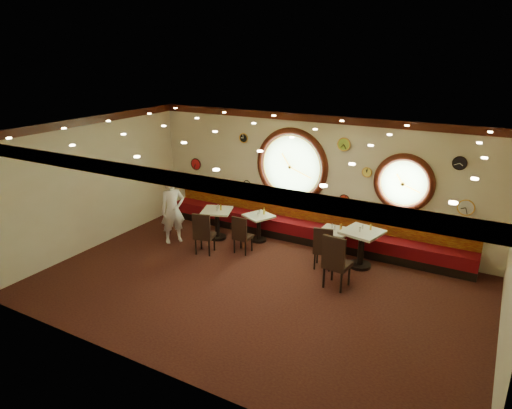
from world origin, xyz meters
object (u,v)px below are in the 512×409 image
at_px(table_d, 361,244).
at_px(condiment_d_pepper, 360,230).
at_px(condiment_a_salt, 218,207).
at_px(condiment_b_salt, 259,212).
at_px(chair_b, 241,232).
at_px(condiment_b_pepper, 258,214).
at_px(chair_d, 335,259).
at_px(condiment_c_pepper, 335,228).
at_px(chair_a, 203,231).
at_px(condiment_d_bottle, 371,227).
at_px(table_a, 217,220).
at_px(waiter, 173,210).
at_px(condiment_d_salt, 363,227).
at_px(condiment_b_bottle, 264,211).
at_px(chair_c, 323,245).
at_px(condiment_c_salt, 332,226).
at_px(condiment_a_bottle, 221,207).
at_px(condiment_a_pepper, 217,209).
at_px(condiment_c_bottle, 341,227).
at_px(table_c, 334,241).
at_px(table_b, 259,225).

bearing_deg(table_d, condiment_d_pepper, -115.09).
relative_size(table_d, condiment_a_salt, 8.92).
bearing_deg(condiment_b_salt, chair_b, -88.40).
relative_size(chair_b, condiment_b_pepper, 6.64).
relative_size(table_d, chair_d, 1.30).
bearing_deg(condiment_c_pepper, condiment_b_salt, 176.33).
height_order(chair_a, condiment_b_pepper, chair_a).
bearing_deg(condiment_b_pepper, chair_d, -27.80).
xyz_separation_m(condiment_c_pepper, condiment_d_bottle, (0.82, 0.02, 0.18)).
height_order(table_a, table_d, table_d).
distance_m(table_d, waiter, 4.68).
bearing_deg(condiment_d_salt, condiment_a_salt, -176.72).
relative_size(chair_d, condiment_b_salt, 6.66).
relative_size(table_a, condiment_b_salt, 8.37).
bearing_deg(chair_a, condiment_b_bottle, 46.36).
bearing_deg(condiment_b_bottle, waiter, -148.32).
distance_m(chair_c, condiment_b_salt, 2.19).
distance_m(condiment_c_salt, condiment_d_salt, 0.76).
xyz_separation_m(condiment_d_pepper, condiment_a_bottle, (-3.58, -0.10, -0.06)).
xyz_separation_m(condiment_b_salt, condiment_d_bottle, (2.88, -0.11, 0.19)).
bearing_deg(waiter, condiment_a_pepper, -20.08).
bearing_deg(waiter, condiment_a_bottle, -17.54).
height_order(chair_b, condiment_d_pepper, condiment_d_pepper).
height_order(condiment_b_salt, condiment_d_pepper, condiment_d_pepper).
bearing_deg(table_d, condiment_c_salt, 165.26).
relative_size(condiment_c_pepper, condiment_a_bottle, 0.67).
xyz_separation_m(condiment_d_salt, waiter, (-4.55, -1.02, -0.07)).
distance_m(table_a, condiment_b_salt, 1.12).
distance_m(condiment_a_pepper, condiment_d_bottle, 3.84).
distance_m(chair_a, condiment_d_salt, 3.69).
distance_m(chair_a, condiment_b_pepper, 1.50).
bearing_deg(condiment_b_pepper, chair_b, -91.10).
distance_m(table_d, condiment_c_salt, 0.83).
relative_size(table_d, condiment_d_pepper, 9.08).
xyz_separation_m(chair_c, condiment_c_bottle, (0.16, 0.66, 0.23)).
bearing_deg(table_c, chair_c, -92.43).
bearing_deg(condiment_b_pepper, table_c, 0.45).
relative_size(chair_c, waiter, 0.37).
relative_size(condiment_a_salt, condiment_b_salt, 0.97).
distance_m(condiment_b_pepper, condiment_d_bottle, 2.84).
relative_size(condiment_d_bottle, waiter, 0.08).
xyz_separation_m(table_b, condiment_d_salt, (2.68, -0.06, 0.48)).
bearing_deg(chair_b, condiment_b_salt, 91.21).
bearing_deg(chair_d, condiment_b_bottle, 153.88).
height_order(table_d, chair_a, chair_a).
bearing_deg(chair_b, condiment_d_salt, 16.37).
xyz_separation_m(condiment_b_salt, condiment_a_pepper, (-0.94, -0.53, 0.09)).
height_order(condiment_b_salt, condiment_a_bottle, condiment_a_bottle).
relative_size(table_a, chair_c, 1.48).
bearing_deg(table_a, condiment_a_bottle, 13.14).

